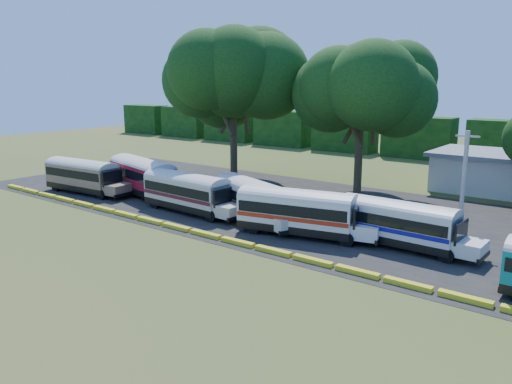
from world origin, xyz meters
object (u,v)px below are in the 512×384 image
Objects in this scene: bus_beige at (84,174)px; bus_white_red at (300,210)px; bus_cream_west at (188,190)px; bus_red at (143,175)px; tree_west at (233,76)px.

bus_white_red reaches higher than bus_beige.
bus_red is at bearing 169.70° from bus_cream_west.
bus_cream_west is at bearing -0.27° from bus_beige.
bus_beige is 0.91× the size of bus_red.
bus_cream_west reaches higher than bus_beige.
bus_red is at bearing -100.31° from tree_west.
bus_red reaches higher than bus_white_red.
tree_west reaches higher than bus_cream_west.
bus_cream_west is 0.97× the size of bus_white_red.
tree_west reaches higher than bus_beige.
bus_beige is at bearing -139.57° from bus_red.
bus_red is 19.16m from bus_white_red.
tree_west reaches higher than bus_red.
bus_red is 1.11× the size of bus_cream_west.
bus_white_red is at bearing -1.85° from bus_beige.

